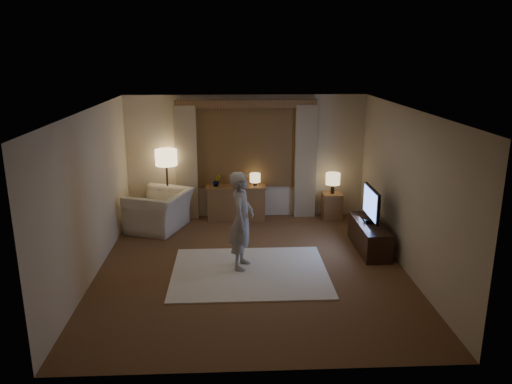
{
  "coord_description": "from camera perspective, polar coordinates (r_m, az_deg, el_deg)",
  "views": [
    {
      "loc": [
        -0.3,
        -7.57,
        3.45
      ],
      "look_at": [
        0.1,
        0.6,
        1.14
      ],
      "focal_mm": 35.0,
      "sensor_mm": 36.0,
      "label": 1
    }
  ],
  "objects": [
    {
      "name": "floor_lamp",
      "position": [
        10.36,
        -10.21,
        3.46
      ],
      "size": [
        0.45,
        0.45,
        1.53
      ],
      "color": "black",
      "rests_on": "floor"
    },
    {
      "name": "plant",
      "position": [
        10.4,
        -4.51,
        1.26
      ],
      "size": [
        0.17,
        0.13,
        0.3
      ],
      "primitive_type": "imported",
      "color": "#999999",
      "rests_on": "sideboard"
    },
    {
      "name": "sideboard",
      "position": [
        10.53,
        -2.28,
        -1.34
      ],
      "size": [
        1.2,
        0.4,
        0.7
      ],
      "primitive_type": "cube",
      "color": "brown",
      "rests_on": "floor"
    },
    {
      "name": "room",
      "position": [
        8.35,
        -0.68,
        1.1
      ],
      "size": [
        5.04,
        5.54,
        2.64
      ],
      "color": "brown",
      "rests_on": "ground"
    },
    {
      "name": "armchair",
      "position": [
        10.14,
        -10.95,
        -2.09
      ],
      "size": [
        1.39,
        1.48,
        0.78
      ],
      "primitive_type": "imported",
      "rotation": [
        0.0,
        0.0,
        -1.92
      ],
      "color": "beige",
      "rests_on": "floor"
    },
    {
      "name": "tv",
      "position": [
        9.02,
        13.04,
        -1.34
      ],
      "size": [
        0.22,
        0.89,
        0.65
      ],
      "color": "black",
      "rests_on": "tv_stand"
    },
    {
      "name": "table_lamp_sideboard",
      "position": [
        10.4,
        -0.11,
        1.58
      ],
      "size": [
        0.22,
        0.22,
        0.3
      ],
      "color": "black",
      "rests_on": "sideboard"
    },
    {
      "name": "rug",
      "position": [
        8.17,
        -0.71,
        -9.13
      ],
      "size": [
        2.5,
        2.0,
        0.02
      ],
      "primitive_type": "cube",
      "color": "#F1E9CA",
      "rests_on": "floor"
    },
    {
      "name": "table_lamp_side",
      "position": [
        10.56,
        8.78,
        1.44
      ],
      "size": [
        0.3,
        0.3,
        0.44
      ],
      "color": "black",
      "rests_on": "side_table"
    },
    {
      "name": "person",
      "position": [
        8.04,
        -1.64,
        -3.27
      ],
      "size": [
        0.51,
        0.66,
        1.61
      ],
      "primitive_type": "imported",
      "rotation": [
        0.0,
        0.0,
        1.34
      ],
      "color": "#B1ABA3",
      "rests_on": "rug"
    },
    {
      "name": "tv_stand",
      "position": [
        9.22,
        12.82,
        -4.95
      ],
      "size": [
        0.45,
        1.4,
        0.5
      ],
      "primitive_type": "cube",
      "color": "black",
      "rests_on": "floor"
    },
    {
      "name": "side_table",
      "position": [
        10.72,
        8.65,
        -1.61
      ],
      "size": [
        0.4,
        0.4,
        0.56
      ],
      "primitive_type": "cube",
      "color": "brown",
      "rests_on": "floor"
    },
    {
      "name": "picture_frame",
      "position": [
        10.41,
        -2.31,
        1.03
      ],
      "size": [
        0.16,
        0.02,
        0.2
      ],
      "primitive_type": "cube",
      "color": "brown",
      "rests_on": "sideboard"
    }
  ]
}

